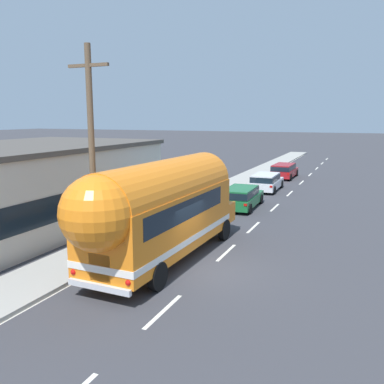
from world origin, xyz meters
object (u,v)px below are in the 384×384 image
(car_second, at_px, (266,181))
(car_third, at_px, (284,170))
(car_lead, at_px, (241,196))
(painted_bus, at_px, (159,208))
(utility_pole, at_px, (92,153))

(car_second, distance_m, car_third, 7.48)
(car_lead, bearing_deg, painted_bus, -90.10)
(painted_bus, distance_m, car_third, 25.68)
(car_second, xyz_separation_m, car_third, (-0.02, 7.48, 0.01))
(utility_pole, relative_size, car_third, 1.78)
(painted_bus, bearing_deg, car_lead, 89.90)
(painted_bus, relative_size, car_third, 2.30)
(utility_pole, xyz_separation_m, car_second, (2.54, 18.88, -3.63))
(car_lead, bearing_deg, utility_pole, -102.17)
(painted_bus, height_order, car_lead, painted_bus)
(car_second, bearing_deg, car_third, 90.16)
(car_lead, distance_m, car_second, 6.98)
(car_lead, relative_size, car_second, 1.02)
(utility_pole, xyz_separation_m, painted_bus, (2.55, 0.73, -2.12))
(utility_pole, height_order, car_second, utility_pole)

